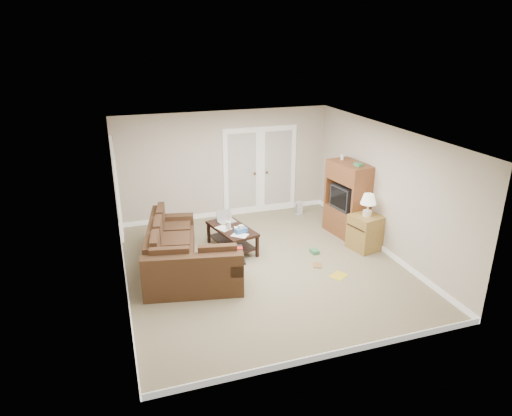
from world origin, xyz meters
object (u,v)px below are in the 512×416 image
object	(u,v)px
coffee_table	(232,237)
tv_armoire	(348,199)
side_cabinet	(366,229)
sectional_sofa	(180,258)

from	to	relation	value
coffee_table	tv_armoire	distance (m)	2.62
tv_armoire	side_cabinet	size ratio (longest dim) A/B	1.47
coffee_table	tv_armoire	size ratio (longest dim) A/B	0.75
coffee_table	tv_armoire	xyz separation A→B (m)	(2.56, -0.04, 0.54)
sectional_sofa	tv_armoire	distance (m)	3.79
tv_armoire	side_cabinet	world-z (taller)	tv_armoire
sectional_sofa	coffee_table	distance (m)	1.32
sectional_sofa	side_cabinet	size ratio (longest dim) A/B	2.38
side_cabinet	coffee_table	bearing A→B (deg)	148.94
sectional_sofa	tv_armoire	bearing A→B (deg)	20.55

